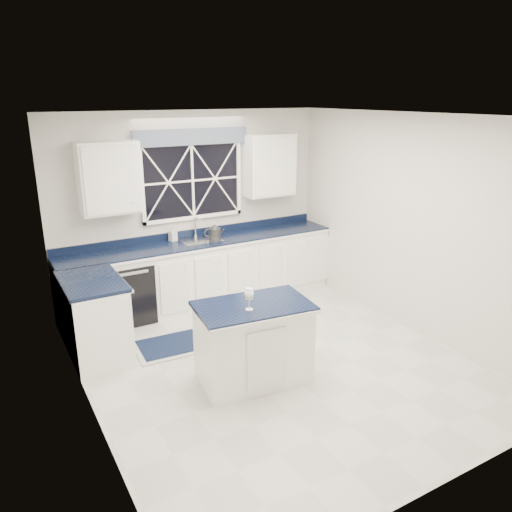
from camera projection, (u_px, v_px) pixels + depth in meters
ground at (274, 362)px, 5.68m from camera, size 4.50×4.50×0.00m
back_wall at (192, 208)px, 7.11m from camera, size 4.00×0.10×2.70m
base_cabinets at (186, 281)px, 6.85m from camera, size 3.99×1.60×0.90m
countertop at (202, 242)px, 7.00m from camera, size 3.98×0.64×0.04m
dishwasher at (127, 290)px, 6.64m from camera, size 0.60×0.58×0.82m
window at (192, 175)px, 6.93m from camera, size 1.65×0.09×1.26m
upper_cabinets at (196, 171)px, 6.80m from camera, size 3.10×0.34×0.90m
faucet at (196, 227)px, 7.10m from camera, size 0.05×0.20×0.30m
island at (253, 343)px, 5.19m from camera, size 1.24×0.83×0.87m
rug at (181, 343)px, 6.08m from camera, size 1.16×0.75×0.02m
kettle at (215, 232)px, 7.09m from camera, size 0.27×0.23×0.20m
wine_glass at (249, 295)px, 4.88m from camera, size 0.10×0.10×0.23m
soap_bottle at (173, 234)px, 6.96m from camera, size 0.12×0.12×0.21m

